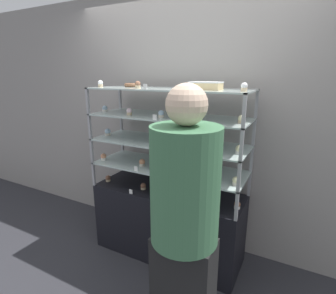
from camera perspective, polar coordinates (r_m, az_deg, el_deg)
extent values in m
plane|color=#2D2D33|center=(2.95, 0.00, -21.83)|extent=(20.00, 20.00, 0.00)
cube|color=gray|center=(2.74, 3.90, 5.27)|extent=(8.00, 0.05, 2.60)
cube|color=black|center=(2.75, 0.00, -16.01)|extent=(1.46, 0.51, 0.70)
cube|color=#99999E|center=(3.09, -9.73, -2.87)|extent=(0.02, 0.02, 0.24)
cube|color=#99999E|center=(2.53, 17.30, -7.59)|extent=(0.02, 0.02, 0.24)
cube|color=#99999E|center=(2.74, -15.88, -5.66)|extent=(0.02, 0.02, 0.24)
cube|color=#99999E|center=(2.10, 14.72, -12.40)|extent=(0.02, 0.02, 0.24)
cube|color=#B2C6C1|center=(2.49, 0.00, -4.43)|extent=(1.46, 0.51, 0.01)
cube|color=#99999E|center=(3.02, -9.94, 1.49)|extent=(0.02, 0.02, 0.24)
cube|color=#99999E|center=(2.45, 17.75, -2.38)|extent=(0.02, 0.02, 0.24)
cube|color=#99999E|center=(2.67, -16.26, -0.81)|extent=(0.02, 0.02, 0.24)
cube|color=#99999E|center=(2.00, 15.20, -6.26)|extent=(0.02, 0.02, 0.24)
cube|color=#B2C6C1|center=(2.42, 0.00, 0.97)|extent=(1.46, 0.51, 0.01)
cube|color=#99999E|center=(2.97, -10.16, 6.01)|extent=(0.02, 0.02, 0.24)
cube|color=#99999E|center=(2.39, 18.23, 3.14)|extent=(0.02, 0.02, 0.24)
cube|color=#99999E|center=(2.61, -16.67, 4.28)|extent=(0.02, 0.02, 0.24)
cube|color=#99999E|center=(1.93, 15.71, 0.44)|extent=(0.02, 0.02, 0.24)
cube|color=#B2C6C1|center=(2.37, 0.00, 6.64)|extent=(1.46, 0.51, 0.01)
cube|color=#99999E|center=(2.94, -10.39, 10.66)|extent=(0.02, 0.02, 0.24)
cube|color=#99999E|center=(2.35, 18.74, 8.90)|extent=(0.02, 0.02, 0.24)
cube|color=#99999E|center=(2.58, -17.09, 9.56)|extent=(0.02, 0.02, 0.24)
cube|color=#99999E|center=(1.88, 16.25, 7.57)|extent=(0.02, 0.02, 0.24)
cube|color=#B2C6C1|center=(2.34, 0.00, 12.51)|extent=(1.46, 0.51, 0.01)
cylinder|color=brown|center=(2.40, 3.30, -3.94)|extent=(0.17, 0.17, 0.09)
cylinder|color=#E5996B|center=(2.39, 3.31, -2.80)|extent=(0.17, 0.17, 0.02)
cube|color=#DBBC84|center=(2.16, 8.22, 12.94)|extent=(0.25, 0.14, 0.05)
cube|color=white|center=(2.16, 8.25, 13.78)|extent=(0.25, 0.15, 0.01)
cylinder|color=#CCB28C|center=(2.85, -12.89, -7.04)|extent=(0.05, 0.05, 0.02)
sphere|color=#8C5B42|center=(2.84, -12.93, -6.55)|extent=(0.05, 0.05, 0.05)
cylinder|color=#CCB28C|center=(2.60, -5.41, -8.89)|extent=(0.05, 0.05, 0.02)
sphere|color=#8C5B42|center=(2.59, -5.42, -8.36)|extent=(0.05, 0.05, 0.05)
cylinder|color=beige|center=(2.40, 3.82, -11.08)|extent=(0.05, 0.05, 0.02)
sphere|color=silver|center=(2.39, 3.83, -10.52)|extent=(0.05, 0.05, 0.05)
cylinder|color=white|center=(2.33, 14.81, -12.54)|extent=(0.05, 0.05, 0.02)
sphere|color=#8C5B42|center=(2.31, 14.85, -11.97)|extent=(0.05, 0.05, 0.05)
cube|color=white|center=(2.52, -8.09, -9.59)|extent=(0.04, 0.00, 0.04)
cylinder|color=white|center=(2.75, -13.83, -2.51)|extent=(0.05, 0.05, 0.03)
sphere|color=#E5996B|center=(2.74, -13.87, -1.95)|extent=(0.06, 0.06, 0.06)
cylinder|color=beige|center=(2.51, -5.63, -3.84)|extent=(0.05, 0.05, 0.03)
sphere|color=#E5996B|center=(2.50, -5.65, -3.23)|extent=(0.06, 0.06, 0.06)
cylinder|color=beige|center=(2.16, 14.52, -7.68)|extent=(0.05, 0.05, 0.03)
sphere|color=#F4EAB2|center=(2.15, 14.57, -6.98)|extent=(0.06, 0.06, 0.06)
cube|color=white|center=(2.39, -7.00, -4.69)|extent=(0.04, 0.00, 0.04)
cylinder|color=beige|center=(2.75, -12.95, 2.75)|extent=(0.06, 0.06, 0.02)
sphere|color=silver|center=(2.74, -12.99, 3.33)|extent=(0.06, 0.06, 0.06)
cylinder|color=white|center=(2.33, -0.95, 0.86)|extent=(0.06, 0.06, 0.02)
sphere|color=white|center=(2.32, -0.95, 1.54)|extent=(0.06, 0.06, 0.06)
cylinder|color=white|center=(2.13, 15.21, -1.10)|extent=(0.06, 0.06, 0.02)
sphere|color=#F4EAB2|center=(2.13, 15.26, -0.37)|extent=(0.06, 0.06, 0.06)
cube|color=white|center=(2.08, 4.10, -0.69)|extent=(0.04, 0.00, 0.04)
cylinder|color=white|center=(2.69, -13.55, 7.70)|extent=(0.05, 0.05, 0.02)
sphere|color=silver|center=(2.69, -13.59, 8.25)|extent=(0.05, 0.05, 0.05)
cylinder|color=#CCB28C|center=(2.44, -8.41, 7.20)|extent=(0.05, 0.05, 0.02)
sphere|color=silver|center=(2.44, -8.44, 7.81)|extent=(0.05, 0.05, 0.05)
cylinder|color=beige|center=(2.28, -1.50, 6.75)|extent=(0.05, 0.05, 0.02)
sphere|color=silver|center=(2.27, -1.50, 7.39)|extent=(0.05, 0.05, 0.05)
cylinder|color=beige|center=(2.10, 6.67, 5.87)|extent=(0.05, 0.05, 0.02)
sphere|color=#E5996B|center=(2.09, 6.70, 6.58)|extent=(0.05, 0.05, 0.05)
cylinder|color=#CCB28C|center=(2.08, 15.61, 5.32)|extent=(0.05, 0.05, 0.02)
sphere|color=#F4EAB2|center=(2.08, 15.67, 6.02)|extent=(0.05, 0.05, 0.05)
cube|color=white|center=(2.16, -3.01, 6.51)|extent=(0.04, 0.00, 0.04)
cylinder|color=#CCB28C|center=(2.65, -14.48, 12.81)|extent=(0.05, 0.05, 0.03)
sphere|color=white|center=(2.65, -14.52, 13.38)|extent=(0.05, 0.05, 0.05)
cylinder|color=#CCB28C|center=(2.35, -6.57, 12.88)|extent=(0.05, 0.05, 0.03)
sphere|color=#8C5B42|center=(2.35, -6.59, 13.52)|extent=(0.05, 0.05, 0.05)
cylinder|color=#CCB28C|center=(2.01, 16.22, 11.92)|extent=(0.05, 0.05, 0.03)
sphere|color=white|center=(2.01, 16.28, 12.67)|extent=(0.05, 0.05, 0.05)
cube|color=white|center=(2.18, -5.01, 12.95)|extent=(0.04, 0.00, 0.04)
torus|color=brown|center=(2.63, -8.10, 13.23)|extent=(0.13, 0.13, 0.04)
cube|color=black|center=(1.97, 3.30, -29.04)|extent=(0.39, 0.21, 0.81)
cylinder|color=#3F724C|center=(1.54, 3.74, -8.46)|extent=(0.41, 0.41, 0.71)
sphere|color=beige|center=(1.41, 4.08, 9.17)|extent=(0.23, 0.23, 0.23)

